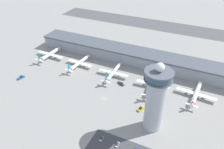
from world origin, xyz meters
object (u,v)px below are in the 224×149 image
control_tower (155,98)px  airplane_gate_alpha (50,54)px  airplane_gate_charlie (113,73)px  service_truck_baggage (141,109)px  airplane_gate_echo (196,94)px  car_white_wagon (102,139)px  service_truck_catering (21,78)px  service_truck_fuel (121,84)px  airplane_gate_delta (153,84)px  car_black_suv (117,144)px  airplane_gate_bravo (79,63)px

control_tower → airplane_gate_alpha: (-136.99, 52.92, -23.50)m
airplane_gate_charlie → service_truck_baggage: size_ratio=4.51×
airplane_gate_echo → car_white_wagon: bearing=-125.4°
service_truck_catering → service_truck_fuel: (94.57, 33.00, -0.07)m
airplane_gate_delta → car_black_suv: 73.70m
airplane_gate_bravo → car_black_suv: airplane_gate_bravo is taller
airplane_gate_charlie → airplane_gate_echo: bearing=0.4°
service_truck_catering → service_truck_fuel: bearing=19.2°
car_white_wagon → car_black_suv: bearing=1.1°
control_tower → car_white_wagon: control_tower is taller
control_tower → airplane_gate_delta: size_ratio=1.41×
service_truck_fuel → airplane_gate_delta: bearing=14.3°
car_white_wagon → service_truck_fuel: bearing=101.3°
airplane_gate_charlie → service_truck_catering: airplane_gate_charlie is taller
control_tower → airplane_gate_bravo: size_ratio=1.49×
airplane_gate_bravo → airplane_gate_echo: 121.63m
control_tower → car_black_suv: control_tower is taller
airplane_gate_alpha → airplane_gate_delta: bearing=-2.9°
airplane_gate_charlie → car_black_suv: size_ratio=7.31×
airplane_gate_alpha → airplane_gate_charlie: airplane_gate_alpha is taller
control_tower → service_truck_baggage: 32.65m
airplane_gate_echo → car_white_wagon: size_ratio=8.55×
service_truck_catering → car_black_suv: 124.45m
service_truck_catering → car_black_suv: bearing=-15.5°
service_truck_catering → service_truck_fuel: size_ratio=0.96×
airplane_gate_echo → service_truck_baggage: (-38.63, -35.31, -2.95)m
airplane_gate_echo → control_tower: bearing=-117.5°
airplane_gate_alpha → car_black_suv: (120.44, -79.84, -3.49)m
airplane_gate_delta → service_truck_catering: size_ratio=5.08×
car_black_suv → service_truck_fuel: bearing=111.0°
service_truck_fuel → service_truck_baggage: bearing=-41.2°
airplane_gate_delta → car_white_wagon: airplane_gate_delta is taller
airplane_gate_bravo → service_truck_baggage: bearing=-24.2°
airplane_gate_delta → service_truck_fuel: bearing=-165.7°
control_tower → service_truck_fuel: control_tower is taller
airplane_gate_bravo → airplane_gate_delta: size_ratio=0.94×
airplane_gate_alpha → airplane_gate_echo: size_ratio=0.96×
control_tower → service_truck_catering: 139.22m
airplane_gate_echo → car_black_suv: airplane_gate_echo is taller
airplane_gate_bravo → service_truck_catering: 60.51m
airplane_gate_alpha → airplane_gate_delta: (123.93, -6.32, 0.43)m
control_tower → car_white_wagon: bearing=-136.6°
airplane_gate_charlie → car_black_suv: (38.06, -75.52, -3.58)m
control_tower → airplane_gate_bravo: control_tower is taller
service_truck_fuel → car_black_suv: service_truck_fuel is taller
airplane_gate_alpha → service_truck_baggage: size_ratio=4.48×
control_tower → airplane_gate_bravo: 111.36m
service_truck_catering → control_tower: bearing=-2.6°
airplane_gate_delta → car_white_wagon: size_ratio=9.22×
control_tower → car_white_wagon: 47.83m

